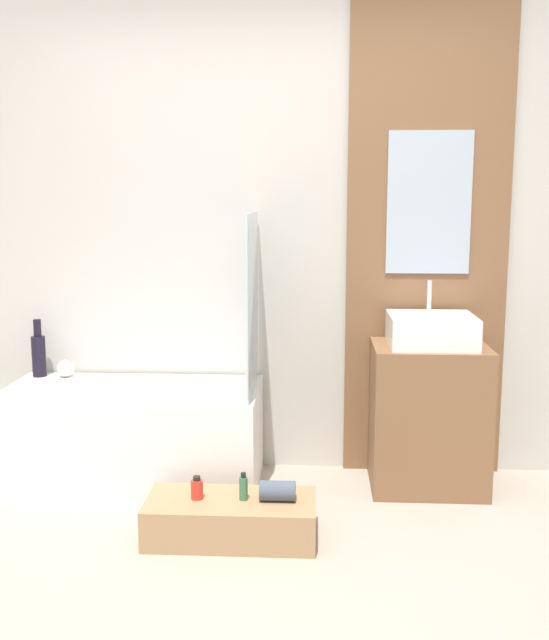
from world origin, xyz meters
name	(u,v)px	position (x,y,z in m)	size (l,w,h in m)	color
ground_plane	(237,614)	(0.00, 0.00, 0.00)	(12.00, 12.00, 0.00)	#A39989
wall_tiled_back	(266,237)	(0.00, 1.58, 1.30)	(4.20, 0.06, 2.60)	beige
wall_wood_accent	(427,236)	(0.87, 1.53, 1.31)	(0.86, 0.04, 2.60)	brown
bathtub	(133,437)	(-0.68, 1.21, 0.27)	(1.33, 0.64, 0.53)	white
glass_shower_screen	(252,303)	(-0.05, 1.21, 0.99)	(0.01, 0.61, 0.91)	silver
wooden_step_bench	(231,519)	(-0.09, 0.62, 0.09)	(0.76, 0.36, 0.18)	#A87F56
vanity_cabinet	(428,417)	(0.87, 1.28, 0.38)	(0.59, 0.46, 0.76)	brown
sink	(431,330)	(0.87, 1.28, 0.84)	(0.43, 0.39, 0.33)	white
vase_tall_dark	(39,353)	(-1.26, 1.44, 0.66)	(0.08, 0.08, 0.32)	black
vase_round_light	(66,368)	(-1.10, 1.43, 0.58)	(0.10, 0.10, 0.10)	white
bottle_soap_primary	(197,489)	(-0.25, 0.62, 0.23)	(0.05, 0.05, 0.11)	red
bottle_soap_secondary	(243,488)	(-0.04, 0.62, 0.24)	(0.04, 0.04, 0.13)	#38704C
towel_roll	(277,491)	(0.12, 0.62, 0.23)	(0.09, 0.09, 0.16)	#4C5666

